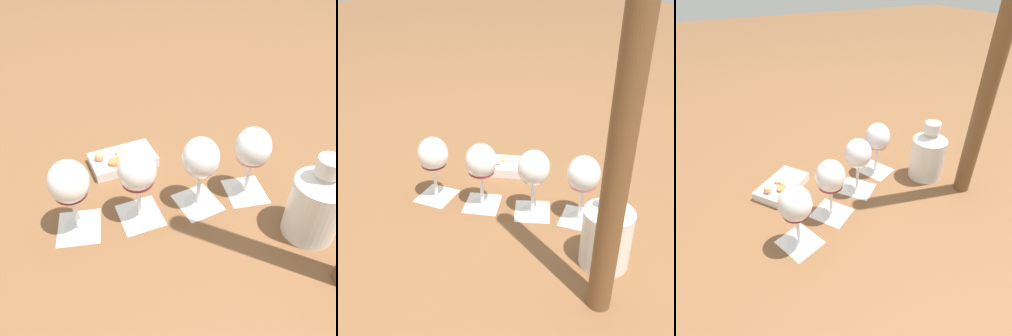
% 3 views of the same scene
% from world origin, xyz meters
% --- Properties ---
extents(ground_plane, '(8.00, 8.00, 0.00)m').
position_xyz_m(ground_plane, '(0.00, 0.00, 0.00)').
color(ground_plane, brown).
extents(tasting_card_0, '(0.12, 0.13, 0.00)m').
position_xyz_m(tasting_card_0, '(-0.18, -0.09, 0.00)').
color(tasting_card_0, white).
rests_on(tasting_card_0, ground_plane).
extents(tasting_card_1, '(0.14, 0.14, 0.00)m').
position_xyz_m(tasting_card_1, '(-0.07, -0.03, 0.00)').
color(tasting_card_1, white).
rests_on(tasting_card_1, ground_plane).
extents(tasting_card_2, '(0.13, 0.14, 0.00)m').
position_xyz_m(tasting_card_2, '(0.06, 0.04, 0.00)').
color(tasting_card_2, white).
rests_on(tasting_card_2, ground_plane).
extents(tasting_card_3, '(0.12, 0.13, 0.00)m').
position_xyz_m(tasting_card_3, '(0.18, 0.10, 0.00)').
color(tasting_card_3, white).
rests_on(tasting_card_3, ground_plane).
extents(wine_glass_0, '(0.08, 0.08, 0.18)m').
position_xyz_m(wine_glass_0, '(-0.18, -0.09, 0.13)').
color(wine_glass_0, white).
rests_on(wine_glass_0, tasting_card_0).
extents(wine_glass_1, '(0.08, 0.08, 0.18)m').
position_xyz_m(wine_glass_1, '(-0.07, -0.03, 0.13)').
color(wine_glass_1, white).
rests_on(wine_glass_1, tasting_card_1).
extents(wine_glass_2, '(0.08, 0.08, 0.18)m').
position_xyz_m(wine_glass_2, '(0.06, 0.04, 0.13)').
color(wine_glass_2, white).
rests_on(wine_glass_2, tasting_card_2).
extents(wine_glass_3, '(0.08, 0.08, 0.18)m').
position_xyz_m(wine_glass_3, '(0.18, 0.10, 0.13)').
color(wine_glass_3, white).
rests_on(wine_glass_3, tasting_card_3).
extents(ceramic_vase, '(0.11, 0.11, 0.20)m').
position_xyz_m(ceramic_vase, '(-0.31, 0.01, 0.09)').
color(ceramic_vase, white).
rests_on(ceramic_vase, ground_plane).
extents(snack_dish, '(0.20, 0.18, 0.05)m').
position_xyz_m(snack_dish, '(0.15, -0.14, 0.02)').
color(snack_dish, silver).
rests_on(snack_dish, ground_plane).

